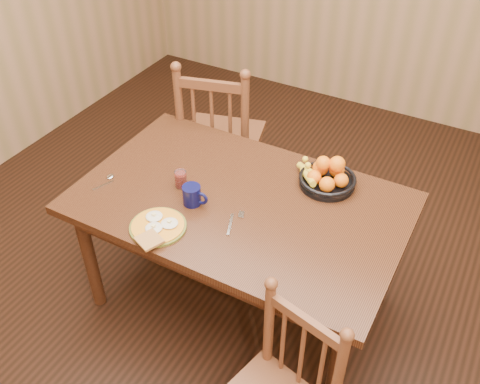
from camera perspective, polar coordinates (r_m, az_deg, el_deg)
The scene contains 9 objects.
room at distance 2.28m, azimuth 0.00°, elevation 10.78°, with size 4.52×5.02×2.72m.
dining_table at distance 2.67m, azimuth 0.00°, elevation -2.24°, with size 1.60×1.00×0.75m.
chair_far at distance 3.46m, azimuth -2.13°, elevation 5.73°, with size 0.60×0.58×1.08m.
breakfast_plate at distance 2.48m, azimuth -8.79°, elevation -3.67°, with size 0.26×0.30×0.04m.
fork at distance 2.50m, azimuth -0.64°, elevation -3.11°, with size 0.06×0.18×0.00m.
spoon at distance 2.82m, azimuth -13.91°, elevation 1.32°, with size 0.06×0.16×0.01m.
coffee_mug at distance 2.57m, azimuth -5.08°, elevation -0.34°, with size 0.13×0.09×0.10m.
juice_glass at distance 2.69m, azimuth -6.32°, elevation 1.34°, with size 0.06×0.06×0.09m.
fruit_bowl at distance 2.72m, azimuth 9.24°, elevation 1.66°, with size 0.32×0.29×0.17m.
Camera 1 is at (0.97, -1.75, 2.43)m, focal length 40.00 mm.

